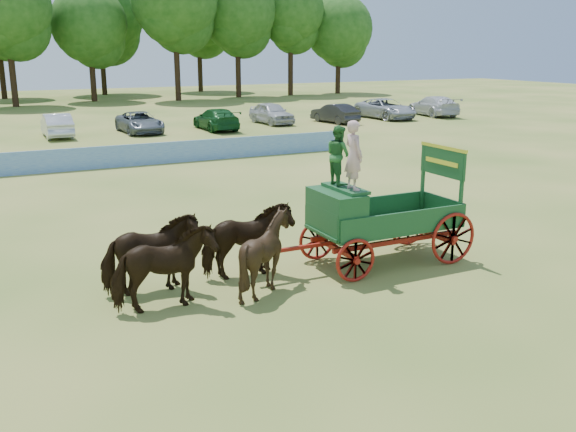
{
  "coord_description": "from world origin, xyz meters",
  "views": [
    {
      "loc": [
        -6.11,
        -12.59,
        5.53
      ],
      "look_at": [
        1.05,
        1.78,
        1.3
      ],
      "focal_mm": 40.0,
      "sensor_mm": 36.0,
      "label": 1
    }
  ],
  "objects": [
    {
      "name": "horse_wheel_right",
      "position": [
        -0.3,
        1.33,
        0.93
      ],
      "size": [
        2.21,
        1.02,
        1.86
      ],
      "primitive_type": "imported",
      "rotation": [
        0.0,
        0.0,
        1.56
      ],
      "color": "black",
      "rests_on": "ground"
    },
    {
      "name": "horse_lead_right",
      "position": [
        -2.7,
        1.33,
        0.93
      ],
      "size": [
        2.22,
        1.03,
        1.86
      ],
      "primitive_type": "imported",
      "rotation": [
        0.0,
        0.0,
        1.56
      ],
      "color": "black",
      "rests_on": "ground"
    },
    {
      "name": "parked_cars",
      "position": [
        2.64,
        30.17,
        0.77
      ],
      "size": [
        57.27,
        7.5,
        1.63
      ],
      "color": "silver",
      "rests_on": "ground"
    },
    {
      "name": "horse_wheel_left",
      "position": [
        -0.3,
        0.23,
        0.93
      ],
      "size": [
        1.84,
        1.68,
        1.87
      ],
      "primitive_type": "imported",
      "rotation": [
        0.0,
        0.0,
        1.47
      ],
      "color": "black",
      "rests_on": "ground"
    },
    {
      "name": "sponsor_banner",
      "position": [
        -1.0,
        18.0,
        0.53
      ],
      "size": [
        26.0,
        0.08,
        1.05
      ],
      "primitive_type": "cube",
      "color": "blue",
      "rests_on": "ground"
    },
    {
      "name": "horse_lead_left",
      "position": [
        -2.7,
        0.23,
        0.93
      ],
      "size": [
        2.22,
        1.04,
        1.86
      ],
      "primitive_type": "imported",
      "rotation": [
        0.0,
        0.0,
        1.59
      ],
      "color": "black",
      "rests_on": "ground"
    },
    {
      "name": "farm_dray",
      "position": [
        2.65,
        0.79,
        1.65
      ],
      "size": [
        6.0,
        2.0,
        3.85
      ],
      "color": "#A11810",
      "rests_on": "ground"
    },
    {
      "name": "ground",
      "position": [
        0.0,
        0.0,
        0.0
      ],
      "size": [
        160.0,
        160.0,
        0.0
      ],
      "primitive_type": "plane",
      "color": "#AA984D",
      "rests_on": "ground"
    }
  ]
}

